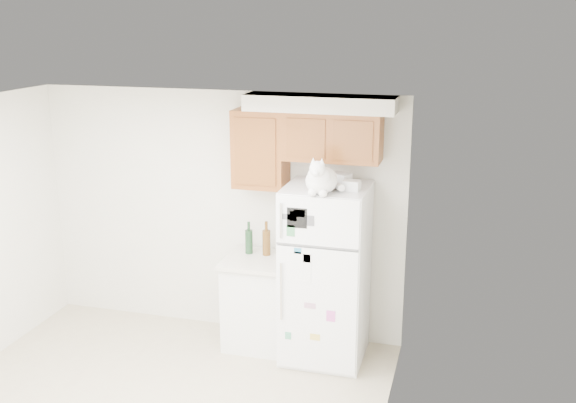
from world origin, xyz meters
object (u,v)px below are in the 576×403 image
at_px(cat, 321,179).
at_px(base_counter, 259,301).
at_px(bottle_green, 249,238).
at_px(bottle_amber, 266,238).
at_px(refrigerator, 325,274).
at_px(storage_box_back, 340,178).
at_px(storage_box_front, 351,185).

bearing_deg(cat, base_counter, 154.64).
distance_m(bottle_green, bottle_amber, 0.18).
bearing_deg(refrigerator, storage_box_back, 56.06).
height_order(cat, storage_box_front, cat).
xyz_separation_m(cat, bottle_green, (-0.82, 0.43, -0.75)).
height_order(storage_box_front, bottle_green, storage_box_front).
bearing_deg(storage_box_back, bottle_amber, -157.77).
distance_m(base_counter, bottle_green, 0.64).
xyz_separation_m(storage_box_back, storage_box_front, (0.14, -0.21, -0.01)).
bearing_deg(storage_box_front, base_counter, 177.97).
distance_m(base_counter, storage_box_front, 1.59).
bearing_deg(storage_box_back, base_counter, -150.32).
height_order(base_counter, storage_box_front, storage_box_front).
relative_size(refrigerator, bottle_green, 5.23).
bearing_deg(storage_box_front, storage_box_back, 130.28).
distance_m(base_counter, bottle_amber, 0.64).
height_order(storage_box_front, bottle_amber, storage_box_front).
xyz_separation_m(cat, bottle_amber, (-0.64, 0.43, -0.74)).
distance_m(storage_box_front, bottle_amber, 1.12).
bearing_deg(base_counter, cat, -25.36).
bearing_deg(base_counter, storage_box_front, -8.61).
xyz_separation_m(base_counter, cat, (0.69, -0.33, 1.37)).
relative_size(cat, storage_box_back, 2.77).
bearing_deg(bottle_green, base_counter, -39.06).
bearing_deg(storage_box_back, cat, -78.88).
bearing_deg(base_counter, bottle_green, 140.94).
relative_size(refrigerator, storage_box_back, 9.44).
bearing_deg(bottle_green, refrigerator, -12.16).
relative_size(storage_box_front, bottle_amber, 0.44).
xyz_separation_m(refrigerator, bottle_amber, (-0.63, 0.17, 0.24)).
distance_m(refrigerator, cat, 1.01).
xyz_separation_m(refrigerator, bottle_green, (-0.82, 0.18, 0.23)).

